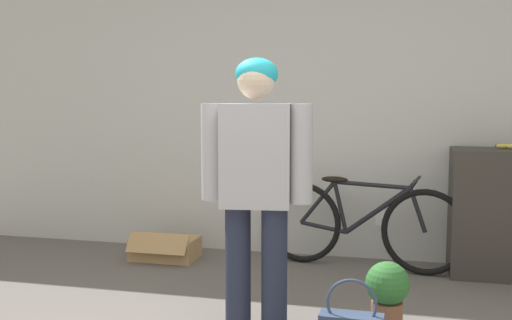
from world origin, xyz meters
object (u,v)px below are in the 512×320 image
Objects in this scene: person at (256,176)px; potted_plant at (387,293)px; cardboard_box at (165,248)px; bicycle at (361,224)px.

potted_plant is at bearing 11.23° from person.
potted_plant is (0.72, 0.24, -0.69)m from person.
person is 2.03m from cardboard_box.
bicycle is (0.48, 1.56, -0.57)m from person.
cardboard_box is at bearing -168.13° from bicycle.
cardboard_box is (-1.15, 1.45, -0.84)m from person.
bicycle is 1.34m from potted_plant.
person reaches higher than bicycle.
cardboard_box is 1.28× the size of potted_plant.
person is at bearing -51.53° from cardboard_box.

